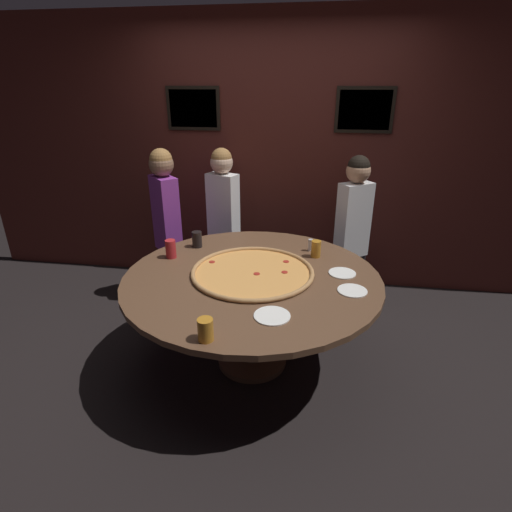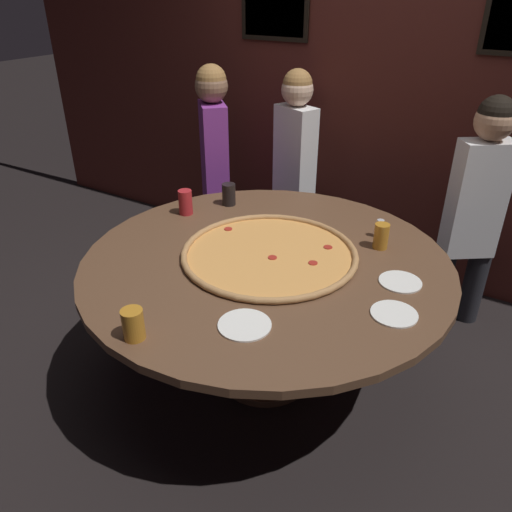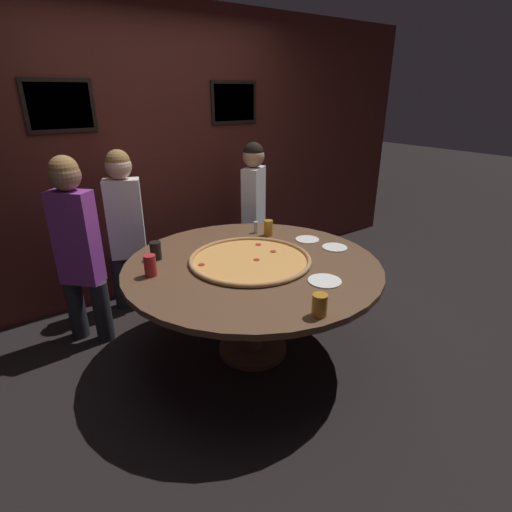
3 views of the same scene
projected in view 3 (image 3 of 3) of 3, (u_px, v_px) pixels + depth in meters
The scene contains 15 objects.
ground_plane at pixel (253, 350), 3.09m from camera, with size 24.00×24.00×0.00m, color black.
back_wall at pixel (160, 155), 3.72m from camera, with size 6.40×0.08×2.60m.
dining_table at pixel (253, 277), 2.85m from camera, with size 1.80×1.80×0.74m.
giant_pizza at pixel (250, 259), 2.82m from camera, with size 0.87×0.87×0.03m.
drink_cup_front_edge at pixel (320, 305), 2.13m from camera, with size 0.08×0.08×0.12m, color #BC7A23.
drink_cup_beside_pizza at pixel (156, 251), 2.84m from camera, with size 0.08×0.08×0.13m, color black.
drink_cup_by_shaker at pixel (268, 228), 3.31m from camera, with size 0.07×0.07×0.13m, color #BC7A23.
drink_cup_far_left at pixel (150, 266), 2.58m from camera, with size 0.08×0.08×0.14m, color #B22328.
white_plate_far_back at pixel (307, 239), 3.23m from camera, with size 0.19×0.19×0.01m, color white.
white_plate_beside_cup at pixel (325, 281), 2.53m from camera, with size 0.21×0.21×0.01m, color white.
white_plate_left_side at pixel (335, 247), 3.07m from camera, with size 0.19×0.19×0.01m, color white.
condiment_shaker at pixel (256, 227), 3.38m from camera, with size 0.04×0.04×0.10m.
diner_far_left at pixel (126, 222), 3.44m from camera, with size 0.38×0.26×1.42m.
diner_centre_back at pixel (254, 205), 3.99m from camera, with size 0.36×0.31×1.41m.
diner_side_right at pixel (77, 242), 2.94m from camera, with size 0.35×0.35×1.46m.
Camera 3 is at (-1.47, -2.11, 1.86)m, focal length 28.00 mm.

